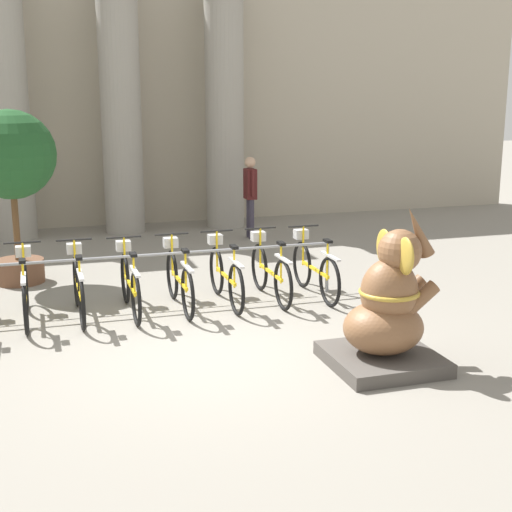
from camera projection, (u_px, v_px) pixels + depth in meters
ground_plane at (211, 353)px, 8.19m from camera, size 60.00×60.00×0.00m
building_facade at (114, 88)px, 15.51m from camera, size 20.00×0.20×6.00m
column_left at (7, 107)px, 14.02m from camera, size 1.04×1.04×5.16m
column_middle at (121, 107)px, 14.66m from camera, size 1.04×1.04×5.16m
column_right at (224, 106)px, 15.31m from camera, size 1.04×1.04×5.16m
bike_rack at (152, 263)px, 9.76m from camera, size 5.30×0.05×0.77m
bicycle_1 at (25, 291)px, 9.23m from camera, size 0.48×1.78×0.97m
bicycle_2 at (78, 287)px, 9.41m from camera, size 0.48×1.78×0.97m
bicycle_3 at (130, 284)px, 9.57m from camera, size 0.48×1.78×0.97m
bicycle_4 at (179, 279)px, 9.79m from camera, size 0.48×1.78×0.97m
bicycle_5 at (225, 275)px, 10.01m from camera, size 0.48×1.78×0.97m
bicycle_6 at (270, 271)px, 10.23m from camera, size 0.48×1.78×0.97m
bicycle_7 at (314, 268)px, 10.39m from camera, size 0.48×1.78×0.97m
elephant_statue at (388, 313)px, 7.67m from camera, size 1.15×1.15×1.77m
person_pedestrian at (250, 190)px, 14.38m from camera, size 0.22×0.47×1.65m
potted_tree at (11, 164)px, 10.79m from camera, size 1.36×1.36×2.68m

